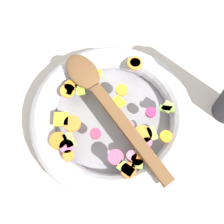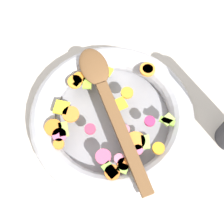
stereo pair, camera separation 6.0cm
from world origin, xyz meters
TOP-DOWN VIEW (x-y plane):
  - ground_plane at (0.00, 0.00)m, footprint 4.00×4.00m
  - skillet at (0.00, 0.00)m, footprint 0.33×0.33m
  - chopped_vegetables at (-0.00, -0.02)m, footprint 0.23×0.26m
  - wooden_spoon at (-0.02, 0.02)m, footprint 0.26×0.25m

SIDE VIEW (x-z plane):
  - ground_plane at x=0.00m, z-range 0.00..0.00m
  - skillet at x=0.00m, z-range 0.00..0.05m
  - chopped_vegetables at x=0.00m, z-range 0.05..0.06m
  - wooden_spoon at x=-0.02m, z-range 0.06..0.07m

